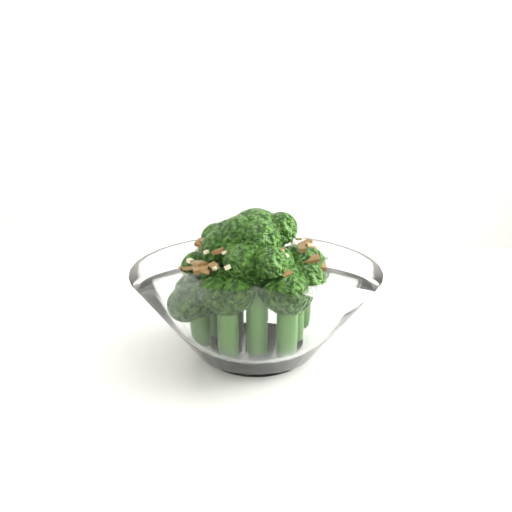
{
  "coord_description": "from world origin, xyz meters",
  "views": [
    {
      "loc": [
        0.12,
        -0.5,
        0.98
      ],
      "look_at": [
        0.13,
        -0.05,
        0.84
      ],
      "focal_mm": 40.0,
      "sensor_mm": 36.0,
      "label": 1
    }
  ],
  "objects": [
    {
      "name": "table",
      "position": [
        0.01,
        -0.08,
        0.68
      ],
      "size": [
        1.32,
        1.0,
        0.75
      ],
      "color": "white",
      "rests_on": "ground"
    },
    {
      "name": "broccoli_dish",
      "position": [
        0.13,
        -0.05,
        0.8
      ],
      "size": [
        0.21,
        0.21,
        0.13
      ],
      "color": "white",
      "rests_on": "table"
    }
  ]
}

